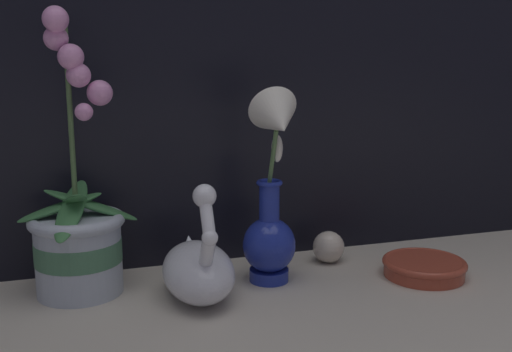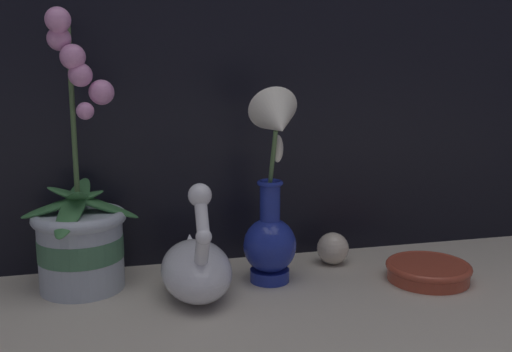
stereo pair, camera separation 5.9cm
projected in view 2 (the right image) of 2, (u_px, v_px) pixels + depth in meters
ground_plane at (288, 318)px, 0.85m from camera, size 2.80×2.80×0.00m
orchid_potted_plant at (80, 230)px, 0.94m from camera, size 0.18×0.19×0.44m
swan_figurine at (196, 266)px, 0.92m from camera, size 0.11×0.19×0.19m
blue_vase at (272, 207)px, 0.96m from camera, size 0.09×0.13×0.32m
glass_sphere at (333, 248)px, 1.07m from camera, size 0.06×0.06×0.06m
amber_dish at (428, 270)px, 0.99m from camera, size 0.14×0.14×0.03m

